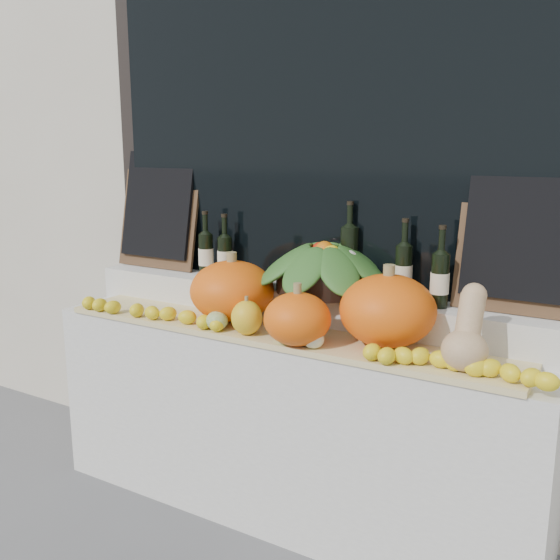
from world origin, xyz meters
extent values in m
cube|color=beige|center=(0.00, 2.25, 2.25)|extent=(7.00, 0.90, 4.50)
cube|color=black|center=(0.00, 1.80, 1.90)|extent=(2.40, 0.04, 2.10)
cube|color=black|center=(0.00, 1.77, 1.90)|extent=(2.20, 0.02, 2.00)
cube|color=silver|center=(0.00, 1.52, 0.44)|extent=(2.30, 0.55, 0.88)
cube|color=silver|center=(0.00, 1.68, 0.96)|extent=(2.30, 0.25, 0.16)
cube|color=tan|center=(0.00, 1.40, 0.89)|extent=(2.10, 0.32, 0.02)
ellipsoid|color=#FB630D|center=(-0.25, 1.46, 1.04)|extent=(0.41, 0.41, 0.27)
ellipsoid|color=#FB630D|center=(0.48, 1.47, 1.05)|extent=(0.45, 0.45, 0.29)
ellipsoid|color=#FB630D|center=(0.17, 1.29, 1.01)|extent=(0.35, 0.35, 0.21)
ellipsoid|color=tan|center=(0.82, 1.34, 0.98)|extent=(0.16, 0.16, 0.15)
cylinder|color=tan|center=(0.82, 1.39, 1.09)|extent=(0.09, 0.14, 0.18)
sphere|color=tan|center=(0.82, 1.43, 1.16)|extent=(0.09, 0.09, 0.09)
ellipsoid|color=#3C7021|center=(0.13, 1.28, 0.95)|extent=(0.12, 0.12, 0.10)
cylinder|color=olive|center=(0.13, 1.28, 1.01)|extent=(0.02, 0.02, 0.02)
ellipsoid|color=#3C7021|center=(-0.22, 1.29, 0.95)|extent=(0.09, 0.09, 0.09)
cylinder|color=olive|center=(-0.22, 1.29, 1.00)|extent=(0.02, 0.02, 0.02)
ellipsoid|color=#EAEABB|center=(0.10, 1.29, 0.94)|extent=(0.08, 0.08, 0.06)
cylinder|color=olive|center=(0.10, 1.29, 0.98)|extent=(0.02, 0.02, 0.02)
ellipsoid|color=gold|center=(-0.08, 1.30, 0.98)|extent=(0.13, 0.13, 0.15)
cylinder|color=olive|center=(-0.08, 1.30, 1.06)|extent=(0.02, 0.02, 0.02)
ellipsoid|color=#EAEABB|center=(0.25, 1.29, 0.94)|extent=(0.09, 0.09, 0.07)
cylinder|color=olive|center=(0.25, 1.29, 0.99)|extent=(0.02, 0.02, 0.02)
cylinder|color=black|center=(0.11, 1.66, 1.09)|extent=(0.43, 0.43, 0.11)
cylinder|color=black|center=(-0.56, 1.67, 1.14)|extent=(0.07, 0.07, 0.21)
cylinder|color=black|center=(-0.56, 1.67, 1.30)|extent=(0.03, 0.03, 0.10)
cylinder|color=beige|center=(-0.56, 1.67, 1.13)|extent=(0.08, 0.08, 0.08)
cylinder|color=black|center=(-0.56, 1.67, 1.36)|extent=(0.03, 0.03, 0.02)
cylinder|color=black|center=(-0.46, 1.69, 1.14)|extent=(0.07, 0.07, 0.20)
cylinder|color=black|center=(-0.46, 1.69, 1.29)|extent=(0.03, 0.03, 0.10)
cylinder|color=beige|center=(-0.46, 1.69, 1.13)|extent=(0.08, 0.08, 0.08)
cylinder|color=black|center=(-0.46, 1.69, 1.35)|extent=(0.03, 0.03, 0.02)
cylinder|color=black|center=(0.19, 1.73, 1.18)|extent=(0.08, 0.08, 0.29)
cylinder|color=black|center=(0.19, 1.73, 1.38)|extent=(0.03, 0.03, 0.10)
cylinder|color=beige|center=(0.19, 1.73, 1.17)|extent=(0.08, 0.08, 0.08)
cylinder|color=black|center=(0.19, 1.73, 1.43)|extent=(0.03, 0.03, 0.02)
cylinder|color=black|center=(0.46, 1.70, 1.16)|extent=(0.07, 0.07, 0.23)
cylinder|color=black|center=(0.46, 1.70, 1.32)|extent=(0.03, 0.03, 0.10)
cylinder|color=beige|center=(0.46, 1.70, 1.15)|extent=(0.08, 0.08, 0.08)
cylinder|color=black|center=(0.46, 1.70, 1.38)|extent=(0.03, 0.03, 0.02)
cylinder|color=black|center=(0.63, 1.65, 1.15)|extent=(0.07, 0.07, 0.22)
cylinder|color=black|center=(0.63, 1.65, 1.31)|extent=(0.03, 0.03, 0.10)
cylinder|color=beige|center=(0.63, 1.65, 1.14)|extent=(0.08, 0.08, 0.08)
cylinder|color=black|center=(0.63, 1.65, 1.37)|extent=(0.03, 0.03, 0.02)
cube|color=#4C331E|center=(-0.92, 1.75, 1.35)|extent=(0.50, 0.14, 0.61)
cube|color=black|center=(-0.92, 1.73, 1.38)|extent=(0.44, 0.13, 0.55)
cube|color=#4C331E|center=(0.92, 1.75, 1.35)|extent=(0.50, 0.14, 0.61)
cube|color=black|center=(0.92, 1.73, 1.38)|extent=(0.44, 0.13, 0.55)
camera|label=1|loc=(1.32, -0.78, 1.69)|focal=40.00mm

